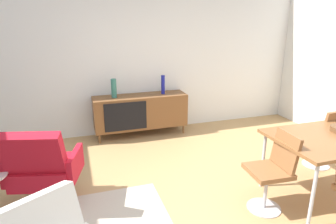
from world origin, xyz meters
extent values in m
plane|color=tan|center=(0.00, 0.00, 0.00)|extent=(8.32, 8.32, 0.00)
cube|color=silver|center=(0.00, 2.60, 1.40)|extent=(6.80, 0.12, 2.80)
cube|color=brown|center=(0.05, 2.30, 0.44)|extent=(1.60, 0.44, 0.56)
cube|color=black|center=(-0.25, 2.08, 0.44)|extent=(0.70, 0.01, 0.48)
cylinder|color=brown|center=(-0.69, 2.13, 0.08)|extent=(0.03, 0.03, 0.16)
cylinder|color=brown|center=(0.79, 2.13, 0.08)|extent=(0.03, 0.03, 0.16)
cylinder|color=brown|center=(-0.69, 2.47, 0.08)|extent=(0.03, 0.03, 0.16)
cylinder|color=brown|center=(0.79, 2.47, 0.08)|extent=(0.03, 0.03, 0.16)
cylinder|color=#337266|center=(-0.39, 2.30, 0.88)|extent=(0.09, 0.09, 0.31)
cylinder|color=navy|center=(0.47, 2.30, 0.88)|extent=(0.06, 0.06, 0.33)
cylinder|color=#B7B7BC|center=(1.07, -0.60, 0.35)|extent=(0.04, 0.04, 0.70)
cylinder|color=#B7B7BC|center=(1.07, 0.18, 0.35)|extent=(0.04, 0.04, 0.70)
cube|color=brown|center=(0.84, -0.21, 0.45)|extent=(0.43, 0.43, 0.05)
cube|color=brown|center=(1.02, -0.22, 0.67)|extent=(0.11, 0.39, 0.38)
cylinder|color=#B7B7BC|center=(0.84, -0.21, 0.21)|extent=(0.04, 0.04, 0.42)
cylinder|color=#B7B7BC|center=(0.84, -0.21, 0.01)|extent=(0.36, 0.36, 0.01)
cube|color=brown|center=(2.14, 0.41, 0.45)|extent=(0.43, 0.43, 0.05)
cube|color=brown|center=(2.15, 0.23, 0.67)|extent=(0.39, 0.12, 0.38)
cylinder|color=#B7B7BC|center=(2.14, 0.41, 0.21)|extent=(0.04, 0.04, 0.42)
cylinder|color=#B7B7BC|center=(2.14, 0.41, 0.01)|extent=(0.36, 0.36, 0.01)
cube|color=red|center=(-1.38, 0.65, 0.38)|extent=(0.72, 0.70, 0.20)
cube|color=red|center=(-1.44, 0.41, 0.69)|extent=(0.65, 0.41, 0.51)
cube|color=red|center=(-1.06, 0.56, 0.46)|extent=(0.19, 0.50, 0.28)
cube|color=red|center=(-1.70, 0.73, 0.46)|extent=(0.19, 0.50, 0.28)
cylinder|color=#B7B7BC|center=(-1.38, 0.65, 0.14)|extent=(0.06, 0.06, 0.28)
cylinder|color=#B7B7BC|center=(-1.38, 0.65, 0.01)|extent=(0.48, 0.48, 0.02)
camera|label=1|loc=(-0.99, -2.45, 1.94)|focal=31.08mm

